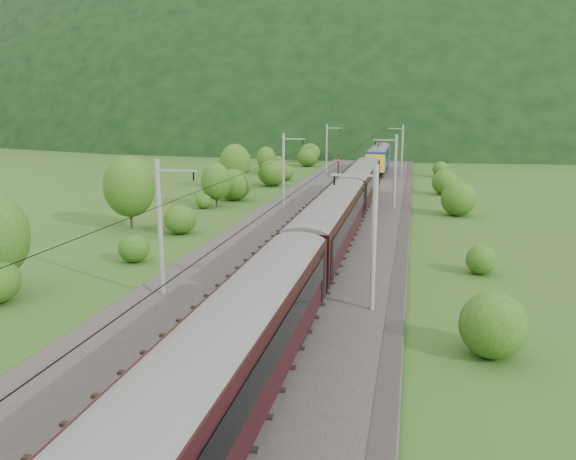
# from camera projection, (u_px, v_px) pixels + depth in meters

# --- Properties ---
(ground) EXTENTS (600.00, 600.00, 0.00)m
(ground) POSITION_uv_depth(u_px,v_px,m) (263.00, 306.00, 32.38)
(ground) COLOR #38571B
(ground) RESTS_ON ground
(railbed) EXTENTS (14.00, 220.00, 0.30)m
(railbed) POSITION_uv_depth(u_px,v_px,m) (298.00, 258.00, 41.87)
(railbed) COLOR #38332D
(railbed) RESTS_ON ground
(track_left) EXTENTS (2.40, 220.00, 0.27)m
(track_left) POSITION_uv_depth(u_px,v_px,m) (267.00, 254.00, 42.33)
(track_left) COLOR brown
(track_left) RESTS_ON railbed
(track_right) EXTENTS (2.40, 220.00, 0.27)m
(track_right) POSITION_uv_depth(u_px,v_px,m) (330.00, 257.00, 41.31)
(track_right) COLOR brown
(track_right) RESTS_ON railbed
(catenary_left) EXTENTS (2.54, 192.28, 8.00)m
(catenary_left) POSITION_uv_depth(u_px,v_px,m) (284.00, 167.00, 63.20)
(catenary_left) COLOR gray
(catenary_left) RESTS_ON railbed
(catenary_right) EXTENTS (2.54, 192.28, 8.00)m
(catenary_right) POSITION_uv_depth(u_px,v_px,m) (394.00, 170.00, 60.59)
(catenary_right) COLOR gray
(catenary_right) RESTS_ON railbed
(overhead_wires) EXTENTS (4.83, 198.00, 0.03)m
(overhead_wires) POSITION_uv_depth(u_px,v_px,m) (298.00, 165.00, 40.37)
(overhead_wires) COLOR black
(overhead_wires) RESTS_ON ground
(mountain_main) EXTENTS (504.00, 360.00, 244.00)m
(mountain_main) POSITION_uv_depth(u_px,v_px,m) (398.00, 129.00, 280.11)
(mountain_main) COLOR black
(mountain_main) RESTS_ON ground
(mountain_ridge) EXTENTS (336.00, 280.00, 132.00)m
(mountain_ridge) POSITION_uv_depth(u_px,v_px,m) (201.00, 125.00, 343.77)
(mountain_ridge) COLOR black
(mountain_ridge) RESTS_ON ground
(train) EXTENTS (2.99, 143.38, 5.19)m
(train) POSITION_uv_depth(u_px,v_px,m) (300.00, 254.00, 30.03)
(train) COLOR black
(train) RESTS_ON ground
(hazard_post_near) EXTENTS (0.14, 0.14, 1.32)m
(hazard_post_near) POSITION_uv_depth(u_px,v_px,m) (332.00, 205.00, 59.59)
(hazard_post_near) COLOR red
(hazard_post_near) RESTS_ON railbed
(hazard_post_far) EXTENTS (0.17, 0.17, 1.63)m
(hazard_post_far) POSITION_uv_depth(u_px,v_px,m) (369.00, 167.00, 95.30)
(hazard_post_far) COLOR red
(hazard_post_far) RESTS_ON railbed
(signal) EXTENTS (0.26, 0.26, 2.38)m
(signal) POSITION_uv_depth(u_px,v_px,m) (338.00, 165.00, 92.25)
(signal) COLOR black
(signal) RESTS_ON railbed
(vegetation_left) EXTENTS (12.00, 149.70, 6.84)m
(vegetation_left) POSITION_uv_depth(u_px,v_px,m) (171.00, 198.00, 53.49)
(vegetation_left) COLOR #284E14
(vegetation_left) RESTS_ON ground
(vegetation_right) EXTENTS (6.76, 108.18, 3.24)m
(vegetation_right) POSITION_uv_depth(u_px,v_px,m) (471.00, 236.00, 43.61)
(vegetation_right) COLOR #284E14
(vegetation_right) RESTS_ON ground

